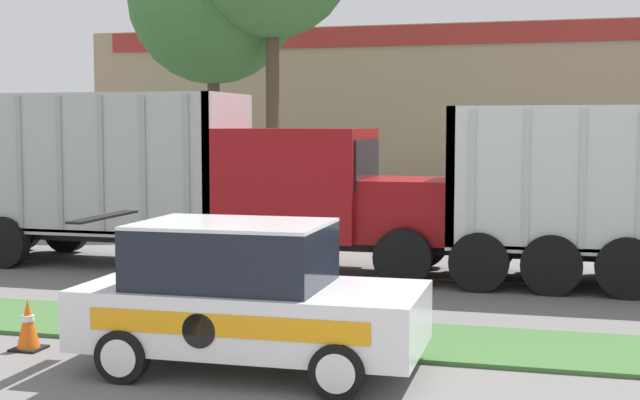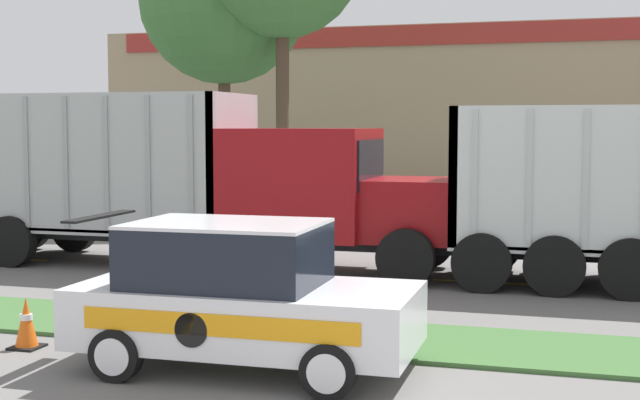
{
  "view_description": "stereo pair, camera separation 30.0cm",
  "coord_description": "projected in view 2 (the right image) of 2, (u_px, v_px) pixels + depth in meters",
  "views": [
    {
      "loc": [
        2.22,
        -4.64,
        2.91
      ],
      "look_at": [
        -1.4,
        8.59,
        1.76
      ],
      "focal_mm": 50.0,
      "sensor_mm": 36.0,
      "label": 1
    },
    {
      "loc": [
        2.51,
        -4.56,
        2.91
      ],
      "look_at": [
        -1.4,
        8.59,
        1.76
      ],
      "focal_mm": 50.0,
      "sensor_mm": 36.0,
      "label": 2
    }
  ],
  "objects": [
    {
      "name": "store_building_backdrop",
      "position": [
        566.0,
        113.0,
        40.05
      ],
      "size": [
        39.34,
        12.1,
        6.97
      ],
      "color": "#9E896B",
      "rests_on": "ground_plane"
    },
    {
      "name": "rally_car",
      "position": [
        240.0,
        296.0,
        10.59
      ],
      "size": [
        4.07,
        2.03,
        1.8
      ],
      "color": "white",
      "rests_on": "ground_plane"
    },
    {
      "name": "centre_line_3",
      "position": [
        227.0,
        269.0,
        18.0
      ],
      "size": [
        2.4,
        0.14,
        0.01
      ],
      "primitive_type": "cube",
      "color": "yellow",
      "rests_on": "ground_plane"
    },
    {
      "name": "centre_line_4",
      "position": [
        497.0,
        283.0,
        16.47
      ],
      "size": [
        2.4,
        0.14,
        0.01
      ],
      "primitive_type": "cube",
      "color": "yellow",
      "rests_on": "ground_plane"
    },
    {
      "name": "grass_verge",
      "position": [
        385.0,
        340.0,
        11.97
      ],
      "size": [
        120.0,
        2.04,
        0.06
      ],
      "primitive_type": "cube",
      "color": "#3D6633",
      "rests_on": "ground_plane"
    },
    {
      "name": "traffic_cone",
      "position": [
        26.0,
        323.0,
        11.63
      ],
      "size": [
        0.39,
        0.39,
        0.67
      ],
      "color": "black",
      "rests_on": "ground_plane"
    },
    {
      "name": "dump_truck_far_right",
      "position": [
        236.0,
        191.0,
        18.09
      ],
      "size": [
        11.09,
        2.67,
        3.56
      ],
      "color": "black",
      "rests_on": "ground_plane"
    }
  ]
}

